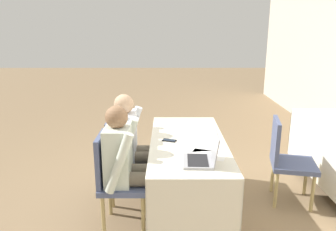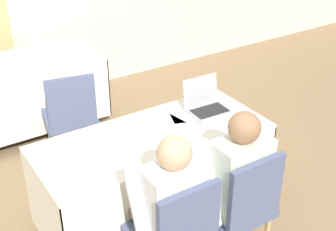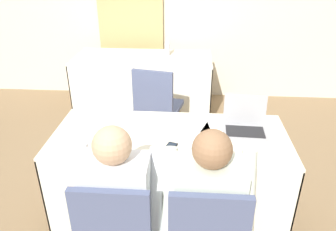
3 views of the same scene
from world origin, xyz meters
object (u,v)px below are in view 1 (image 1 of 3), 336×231
at_px(laptop, 203,157).
at_px(chair_near_left, 123,156).
at_px(chair_far_spare, 286,157).
at_px(person_checkered_shirt, 133,142).
at_px(cell_phone, 169,140).
at_px(chair_near_right, 116,177).
at_px(person_white_shirt, 127,160).

xyz_separation_m(laptop, chair_near_left, (-0.78, -0.75, -0.31)).
height_order(laptop, chair_far_spare, laptop).
distance_m(chair_near_left, person_checkered_shirt, 0.19).
relative_size(cell_phone, person_checkered_shirt, 0.13).
bearing_deg(person_checkered_shirt, chair_far_spare, -91.50).
bearing_deg(chair_near_left, chair_near_right, -180.00).
xyz_separation_m(cell_phone, chair_far_spare, (-0.21, 1.22, -0.27)).
relative_size(chair_near_left, person_checkered_shirt, 0.78).
distance_m(chair_far_spare, person_checkered_shirt, 1.62).
relative_size(laptop, cell_phone, 2.17).
bearing_deg(chair_far_spare, chair_near_left, 100.25).
bearing_deg(chair_near_left, person_white_shirt, -168.19).
xyz_separation_m(chair_near_right, person_checkered_shirt, (-0.49, 0.10, 0.16)).
bearing_deg(cell_phone, chair_near_right, -44.33).
xyz_separation_m(cell_phone, chair_near_right, (0.23, -0.49, -0.27)).
bearing_deg(chair_near_right, chair_near_left, 0.00).
bearing_deg(person_white_shirt, laptop, -113.54).
bearing_deg(person_checkered_shirt, person_white_shirt, -180.00).
bearing_deg(chair_far_spare, laptop, 139.05).
height_order(person_checkered_shirt, person_white_shirt, same).
relative_size(laptop, chair_near_right, 0.35).
xyz_separation_m(chair_near_right, chair_far_spare, (-0.45, 1.71, 0.00)).
xyz_separation_m(laptop, chair_far_spare, (-0.73, 0.96, -0.31)).
xyz_separation_m(chair_far_spare, person_checkered_shirt, (-0.04, -1.61, 0.16)).
relative_size(chair_near_right, person_checkered_shirt, 0.78).
relative_size(laptop, person_white_shirt, 0.27).
bearing_deg(cell_phone, person_checkered_shirt, -103.92).
height_order(laptop, chair_near_right, laptop).
height_order(laptop, person_white_shirt, person_white_shirt).
distance_m(laptop, person_white_shirt, 0.72).
bearing_deg(person_checkered_shirt, cell_phone, -123.81).
height_order(chair_far_spare, person_checkered_shirt, person_checkered_shirt).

